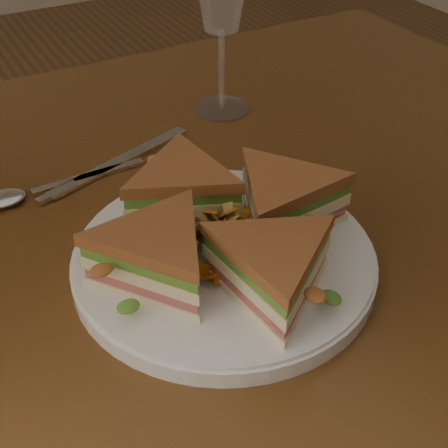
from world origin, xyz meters
name	(u,v)px	position (x,y,z in m)	size (l,w,h in m)	color
table	(156,283)	(0.00, 0.00, 0.65)	(1.20, 0.80, 0.75)	#3D220D
plate	(224,260)	(0.03, -0.11, 0.76)	(0.28, 0.28, 0.02)	white
sandwich_wedges	(224,228)	(0.03, -0.11, 0.80)	(0.28, 0.28, 0.06)	#FAE7B8
crisps_mound	(224,232)	(0.03, -0.11, 0.79)	(0.09, 0.09, 0.05)	orange
spoon	(25,194)	(-0.11, 0.09, 0.75)	(0.18, 0.03, 0.01)	silver
knife	(111,166)	(0.00, 0.10, 0.75)	(0.21, 0.08, 0.00)	silver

